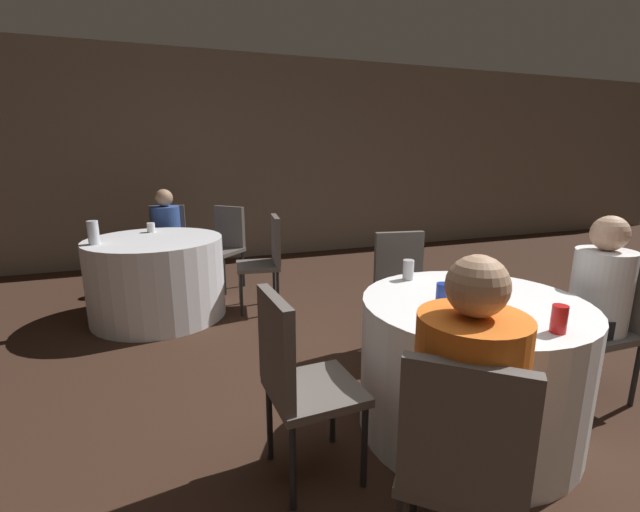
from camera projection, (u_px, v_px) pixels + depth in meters
ground_plane at (472, 444)px, 2.24m from camera, size 16.00×16.00×0.00m
wall_back at (267, 159)px, 6.11m from camera, size 16.00×0.06×2.80m
table_near at (469, 366)px, 2.31m from camera, size 1.17×1.17×0.74m
table_far at (157, 278)px, 3.93m from camera, size 1.20×1.20×0.74m
chair_near_north at (402, 282)px, 3.22m from camera, size 0.46×0.46×0.91m
chair_near_southwest at (462, 457)px, 1.36m from camera, size 0.56×0.56×0.91m
chair_near_west at (295, 372)px, 1.89m from camera, size 0.43×0.42×0.91m
chair_near_east at (608, 313)px, 2.59m from camera, size 0.41×0.40×0.91m
chair_far_east at (267, 254)px, 4.10m from camera, size 0.45×0.45×0.91m
chair_far_northeast at (226, 240)px, 4.78m from camera, size 0.57×0.57×0.91m
chair_far_north at (168, 238)px, 4.85m from camera, size 0.45×0.45×0.91m
person_orange_shirt at (466, 412)px, 1.49m from camera, size 0.48×0.49×1.18m
person_blue_shirt at (166, 241)px, 4.69m from camera, size 0.33×0.49×1.11m
person_white_shirt at (589, 311)px, 2.53m from camera, size 0.50×0.32×1.14m
pizza_plate_near at (463, 295)px, 2.30m from camera, size 0.21×0.21×0.02m
soda_can_silver at (408, 270)px, 2.59m from camera, size 0.07×0.07×0.12m
soda_can_blue at (443, 295)px, 2.12m from camera, size 0.07×0.07×0.12m
soda_can_red at (559, 319)px, 1.82m from camera, size 0.07×0.07×0.12m
bottle_far at (93, 233)px, 3.58m from camera, size 0.09×0.09×0.20m
cup_far at (151, 228)px, 4.15m from camera, size 0.07×0.07×0.09m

